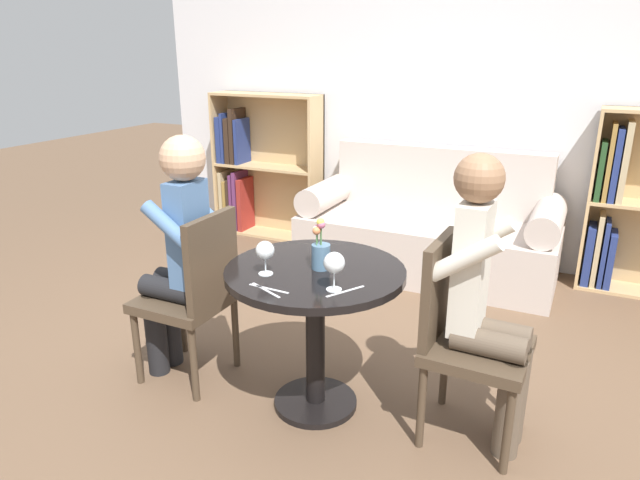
{
  "coord_description": "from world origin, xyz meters",
  "views": [
    {
      "loc": [
        1.05,
        -2.12,
        1.65
      ],
      "look_at": [
        0.0,
        0.05,
        0.83
      ],
      "focal_mm": 32.0,
      "sensor_mm": 36.0,
      "label": 1
    }
  ],
  "objects_px": {
    "wine_glass_right": "(334,264)",
    "flower_vase": "(320,250)",
    "person_left": "(178,252)",
    "person_right": "(487,299)",
    "chair_right": "(462,332)",
    "wine_glass_left": "(265,251)",
    "bookshelf_left": "(256,169)",
    "couch": "(428,232)",
    "chair_left": "(195,291)"
  },
  "relations": [
    {
      "from": "flower_vase",
      "to": "person_right",
      "type": "bearing_deg",
      "value": 6.55
    },
    {
      "from": "bookshelf_left",
      "to": "wine_glass_left",
      "type": "bearing_deg",
      "value": -57.2
    },
    {
      "from": "person_left",
      "to": "flower_vase",
      "type": "distance_m",
      "value": 0.76
    },
    {
      "from": "chair_left",
      "to": "flower_vase",
      "type": "distance_m",
      "value": 0.74
    },
    {
      "from": "bookshelf_left",
      "to": "person_right",
      "type": "height_order",
      "value": "same"
    },
    {
      "from": "wine_glass_right",
      "to": "flower_vase",
      "type": "xyz_separation_m",
      "value": [
        -0.15,
        0.19,
        -0.03
      ]
    },
    {
      "from": "bookshelf_left",
      "to": "chair_left",
      "type": "bearing_deg",
      "value": -65.23
    },
    {
      "from": "person_right",
      "to": "chair_right",
      "type": "bearing_deg",
      "value": 88.81
    },
    {
      "from": "bookshelf_left",
      "to": "wine_glass_left",
      "type": "relative_size",
      "value": 8.39
    },
    {
      "from": "bookshelf_left",
      "to": "flower_vase",
      "type": "distance_m",
      "value": 2.8
    },
    {
      "from": "chair_left",
      "to": "chair_right",
      "type": "distance_m",
      "value": 1.31
    },
    {
      "from": "person_right",
      "to": "chair_left",
      "type": "bearing_deg",
      "value": 97.45
    },
    {
      "from": "chair_right",
      "to": "flower_vase",
      "type": "bearing_deg",
      "value": 99.62
    },
    {
      "from": "chair_left",
      "to": "flower_vase",
      "type": "xyz_separation_m",
      "value": [
        0.67,
        0.06,
        0.3
      ]
    },
    {
      "from": "bookshelf_left",
      "to": "person_right",
      "type": "bearing_deg",
      "value": -41.12
    },
    {
      "from": "person_right",
      "to": "flower_vase",
      "type": "height_order",
      "value": "person_right"
    },
    {
      "from": "chair_right",
      "to": "bookshelf_left",
      "type": "bearing_deg",
      "value": 49.64
    },
    {
      "from": "chair_left",
      "to": "person_left",
      "type": "distance_m",
      "value": 0.21
    },
    {
      "from": "wine_glass_left",
      "to": "wine_glass_right",
      "type": "bearing_deg",
      "value": -4.35
    },
    {
      "from": "person_left",
      "to": "wine_glass_right",
      "type": "bearing_deg",
      "value": 81.63
    },
    {
      "from": "chair_right",
      "to": "person_right",
      "type": "bearing_deg",
      "value": -91.19
    },
    {
      "from": "flower_vase",
      "to": "chair_right",
      "type": "bearing_deg",
      "value": 7.86
    },
    {
      "from": "person_left",
      "to": "person_right",
      "type": "distance_m",
      "value": 1.48
    },
    {
      "from": "person_left",
      "to": "chair_right",
      "type": "bearing_deg",
      "value": 95.94
    },
    {
      "from": "bookshelf_left",
      "to": "person_right",
      "type": "relative_size",
      "value": 1.0
    },
    {
      "from": "couch",
      "to": "flower_vase",
      "type": "distance_m",
      "value": 1.99
    },
    {
      "from": "wine_glass_left",
      "to": "bookshelf_left",
      "type": "bearing_deg",
      "value": 122.8
    },
    {
      "from": "chair_right",
      "to": "flower_vase",
      "type": "distance_m",
      "value": 0.71
    },
    {
      "from": "bookshelf_left",
      "to": "wine_glass_left",
      "type": "distance_m",
      "value": 2.83
    },
    {
      "from": "chair_right",
      "to": "person_left",
      "type": "bearing_deg",
      "value": 97.64
    },
    {
      "from": "person_right",
      "to": "wine_glass_left",
      "type": "height_order",
      "value": "person_right"
    },
    {
      "from": "couch",
      "to": "wine_glass_right",
      "type": "height_order",
      "value": "couch"
    },
    {
      "from": "chair_left",
      "to": "chair_right",
      "type": "relative_size",
      "value": 1.0
    },
    {
      "from": "person_right",
      "to": "wine_glass_left",
      "type": "relative_size",
      "value": 8.38
    },
    {
      "from": "person_left",
      "to": "wine_glass_left",
      "type": "relative_size",
      "value": 8.4
    },
    {
      "from": "bookshelf_left",
      "to": "wine_glass_right",
      "type": "relative_size",
      "value": 7.79
    },
    {
      "from": "person_left",
      "to": "wine_glass_left",
      "type": "height_order",
      "value": "person_left"
    },
    {
      "from": "bookshelf_left",
      "to": "chair_left",
      "type": "height_order",
      "value": "bookshelf_left"
    },
    {
      "from": "couch",
      "to": "bookshelf_left",
      "type": "xyz_separation_m",
      "value": [
        -1.69,
        0.27,
        0.29
      ]
    },
    {
      "from": "chair_right",
      "to": "person_right",
      "type": "xyz_separation_m",
      "value": [
        0.09,
        -0.0,
        0.17
      ]
    },
    {
      "from": "bookshelf_left",
      "to": "flower_vase",
      "type": "relative_size",
      "value": 5.4
    },
    {
      "from": "couch",
      "to": "person_right",
      "type": "bearing_deg",
      "value": -68.25
    },
    {
      "from": "couch",
      "to": "chair_left",
      "type": "relative_size",
      "value": 2.09
    },
    {
      "from": "couch",
      "to": "wine_glass_left",
      "type": "xyz_separation_m",
      "value": [
        -0.17,
        -2.1,
        0.51
      ]
    },
    {
      "from": "couch",
      "to": "chair_left",
      "type": "xyz_separation_m",
      "value": [
        -0.65,
        -1.99,
        0.18
      ]
    },
    {
      "from": "chair_left",
      "to": "chair_right",
      "type": "height_order",
      "value": "same"
    },
    {
      "from": "bookshelf_left",
      "to": "chair_left",
      "type": "xyz_separation_m",
      "value": [
        1.04,
        -2.26,
        -0.1
      ]
    },
    {
      "from": "chair_left",
      "to": "wine_glass_left",
      "type": "bearing_deg",
      "value": 77.41
    },
    {
      "from": "wine_glass_left",
      "to": "wine_glass_right",
      "type": "xyz_separation_m",
      "value": [
        0.34,
        -0.03,
        0.01
      ]
    },
    {
      "from": "wine_glass_right",
      "to": "wine_glass_left",
      "type": "bearing_deg",
      "value": 175.65
    }
  ]
}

